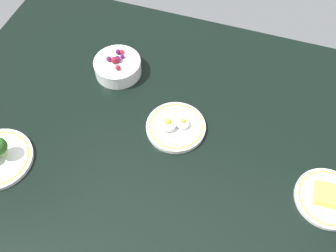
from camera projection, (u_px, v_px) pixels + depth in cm
name	position (u px, v px, depth cm)	size (l,w,h in cm)	color
dining_table	(168.00, 133.00, 117.09)	(143.44, 101.38, 4.00)	black
plate_cheese	(328.00, 198.00, 101.92)	(17.45, 17.45, 3.78)	white
bowl_berries	(118.00, 66.00, 125.98)	(15.43, 15.43, 7.12)	white
plate_eggs	(175.00, 126.00, 114.69)	(17.81, 17.81, 5.08)	white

